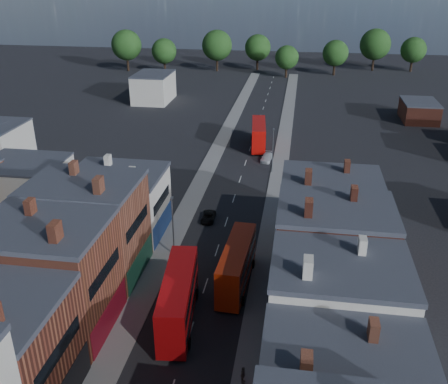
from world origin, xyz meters
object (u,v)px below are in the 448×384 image
(ped_3, at_px, (243,375))
(bus_0, at_px, (178,298))
(bus_1, at_px, (237,264))
(car_2, at_px, (208,217))
(bus_2, at_px, (259,134))
(car_3, at_px, (267,157))

(ped_3, bearing_deg, bus_0, 54.11)
(bus_1, distance_m, ped_3, 15.23)
(bus_0, height_order, bus_1, bus_0)
(car_2, distance_m, ped_3, 31.35)
(bus_0, xyz_separation_m, bus_2, (3.00, 56.07, -0.18))
(car_2, relative_size, car_3, 0.89)
(car_2, bearing_deg, ped_3, -75.91)
(bus_0, bearing_deg, car_3, 77.35)
(bus_2, height_order, car_3, bus_2)
(bus_0, relative_size, bus_1, 1.07)
(bus_1, bearing_deg, car_2, 114.99)
(car_2, distance_m, car_3, 26.49)
(car_3, bearing_deg, bus_2, 112.34)
(bus_0, bearing_deg, bus_1, 49.79)
(bus_0, distance_m, ped_3, 10.78)
(ped_3, bearing_deg, car_2, 24.90)
(car_3, xyz_separation_m, ped_3, (2.26, -55.79, 0.33))
(bus_1, bearing_deg, car_3, 92.43)
(car_3, bearing_deg, ped_3, -81.91)
(bus_1, relative_size, bus_2, 1.00)
(bus_2, bearing_deg, bus_0, -98.60)
(car_3, bearing_deg, bus_0, -90.48)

